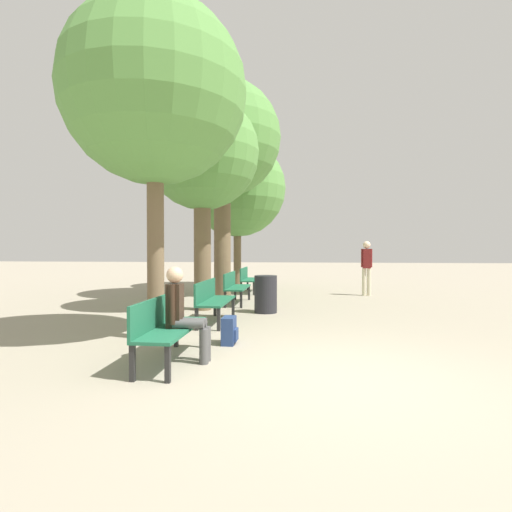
{
  "coord_description": "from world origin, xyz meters",
  "views": [
    {
      "loc": [
        -0.41,
        -4.72,
        1.52
      ],
      "look_at": [
        -1.46,
        4.99,
        1.35
      ],
      "focal_mm": 28.0,
      "sensor_mm": 36.0,
      "label": 1
    }
  ],
  "objects_px": {
    "bench_row_3": "(248,278)",
    "trash_bin": "(266,294)",
    "tree_row_2": "(222,140)",
    "tree_row_3": "(237,189)",
    "person_seated": "(183,311)",
    "bench_row_1": "(212,298)",
    "tree_row_0": "(155,93)",
    "backpack": "(229,331)",
    "pedestrian_near": "(367,264)",
    "bench_row_2": "(235,285)",
    "tree_row_1": "(202,155)",
    "bench_row_0": "(166,324)"
  },
  "relations": [
    {
      "from": "bench_row_1",
      "to": "tree_row_2",
      "type": "bearing_deg",
      "value": 98.21
    },
    {
      "from": "pedestrian_near",
      "to": "bench_row_2",
      "type": "bearing_deg",
      "value": -149.49
    },
    {
      "from": "bench_row_1",
      "to": "trash_bin",
      "type": "relative_size",
      "value": 1.95
    },
    {
      "from": "bench_row_0",
      "to": "bench_row_1",
      "type": "relative_size",
      "value": 1.0
    },
    {
      "from": "bench_row_2",
      "to": "tree_row_1",
      "type": "bearing_deg",
      "value": -117.36
    },
    {
      "from": "bench_row_0",
      "to": "person_seated",
      "type": "xyz_separation_m",
      "value": [
        0.24,
        0.03,
        0.17
      ]
    },
    {
      "from": "bench_row_3",
      "to": "tree_row_0",
      "type": "bearing_deg",
      "value": -94.81
    },
    {
      "from": "bench_row_1",
      "to": "bench_row_2",
      "type": "bearing_deg",
      "value": 90.0
    },
    {
      "from": "person_seated",
      "to": "backpack",
      "type": "bearing_deg",
      "value": 67.38
    },
    {
      "from": "bench_row_3",
      "to": "tree_row_3",
      "type": "relative_size",
      "value": 0.3
    },
    {
      "from": "bench_row_3",
      "to": "trash_bin",
      "type": "height_order",
      "value": "trash_bin"
    },
    {
      "from": "tree_row_2",
      "to": "tree_row_3",
      "type": "distance_m",
      "value": 3.24
    },
    {
      "from": "bench_row_1",
      "to": "tree_row_0",
      "type": "relative_size",
      "value": 0.3
    },
    {
      "from": "backpack",
      "to": "bench_row_2",
      "type": "bearing_deg",
      "value": 98.23
    },
    {
      "from": "tree_row_2",
      "to": "tree_row_3",
      "type": "bearing_deg",
      "value": 90.0
    },
    {
      "from": "tree_row_3",
      "to": "pedestrian_near",
      "type": "height_order",
      "value": "tree_row_3"
    },
    {
      "from": "bench_row_3",
      "to": "pedestrian_near",
      "type": "height_order",
      "value": "pedestrian_near"
    },
    {
      "from": "person_seated",
      "to": "backpack",
      "type": "relative_size",
      "value": 2.96
    },
    {
      "from": "tree_row_1",
      "to": "person_seated",
      "type": "distance_m",
      "value": 5.6
    },
    {
      "from": "backpack",
      "to": "pedestrian_near",
      "type": "distance_m",
      "value": 7.79
    },
    {
      "from": "tree_row_0",
      "to": "tree_row_1",
      "type": "height_order",
      "value": "tree_row_0"
    },
    {
      "from": "tree_row_0",
      "to": "tree_row_3",
      "type": "relative_size",
      "value": 0.99
    },
    {
      "from": "bench_row_0",
      "to": "bench_row_3",
      "type": "relative_size",
      "value": 1.0
    },
    {
      "from": "tree_row_0",
      "to": "tree_row_1",
      "type": "distance_m",
      "value": 3.27
    },
    {
      "from": "bench_row_2",
      "to": "tree_row_0",
      "type": "height_order",
      "value": "tree_row_0"
    },
    {
      "from": "trash_bin",
      "to": "tree_row_0",
      "type": "bearing_deg",
      "value": -118.34
    },
    {
      "from": "bench_row_0",
      "to": "tree_row_3",
      "type": "height_order",
      "value": "tree_row_3"
    },
    {
      "from": "tree_row_2",
      "to": "bench_row_3",
      "type": "bearing_deg",
      "value": 67.26
    },
    {
      "from": "bench_row_1",
      "to": "person_seated",
      "type": "distance_m",
      "value": 2.87
    },
    {
      "from": "bench_row_0",
      "to": "trash_bin",
      "type": "distance_m",
      "value": 4.4
    },
    {
      "from": "pedestrian_near",
      "to": "trash_bin",
      "type": "relative_size",
      "value": 2.0
    },
    {
      "from": "tree_row_3",
      "to": "pedestrian_near",
      "type": "xyz_separation_m",
      "value": [
        4.59,
        -2.13,
        -2.85
      ]
    },
    {
      "from": "tree_row_0",
      "to": "tree_row_2",
      "type": "xyz_separation_m",
      "value": [
        0.0,
        5.86,
        0.8
      ]
    },
    {
      "from": "tree_row_2",
      "to": "backpack",
      "type": "distance_m",
      "value": 7.8
    },
    {
      "from": "tree_row_1",
      "to": "pedestrian_near",
      "type": "relative_size",
      "value": 3.01
    },
    {
      "from": "bench_row_0",
      "to": "tree_row_1",
      "type": "distance_m",
      "value": 5.69
    },
    {
      "from": "bench_row_1",
      "to": "tree_row_0",
      "type": "xyz_separation_m",
      "value": [
        -0.62,
        -1.58,
        3.61
      ]
    },
    {
      "from": "tree_row_1",
      "to": "tree_row_2",
      "type": "relative_size",
      "value": 0.78
    },
    {
      "from": "bench_row_1",
      "to": "bench_row_2",
      "type": "height_order",
      "value": "same"
    },
    {
      "from": "bench_row_1",
      "to": "tree_row_1",
      "type": "bearing_deg",
      "value": 110.15
    },
    {
      "from": "bench_row_3",
      "to": "tree_row_2",
      "type": "height_order",
      "value": "tree_row_2"
    },
    {
      "from": "bench_row_2",
      "to": "backpack",
      "type": "xyz_separation_m",
      "value": [
        0.68,
        -4.67,
        -0.3
      ]
    },
    {
      "from": "tree_row_3",
      "to": "bench_row_1",
      "type": "bearing_deg",
      "value": -85.19
    },
    {
      "from": "tree_row_3",
      "to": "backpack",
      "type": "height_order",
      "value": "tree_row_3"
    },
    {
      "from": "trash_bin",
      "to": "backpack",
      "type": "bearing_deg",
      "value": -95.63
    },
    {
      "from": "person_seated",
      "to": "trash_bin",
      "type": "relative_size",
      "value": 1.45
    },
    {
      "from": "tree_row_3",
      "to": "person_seated",
      "type": "bearing_deg",
      "value": -85.21
    },
    {
      "from": "bench_row_0",
      "to": "tree_row_0",
      "type": "bearing_deg",
      "value": 115.45
    },
    {
      "from": "tree_row_1",
      "to": "bench_row_1",
      "type": "bearing_deg",
      "value": -69.85
    },
    {
      "from": "tree_row_2",
      "to": "backpack",
      "type": "height_order",
      "value": "tree_row_2"
    }
  ]
}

